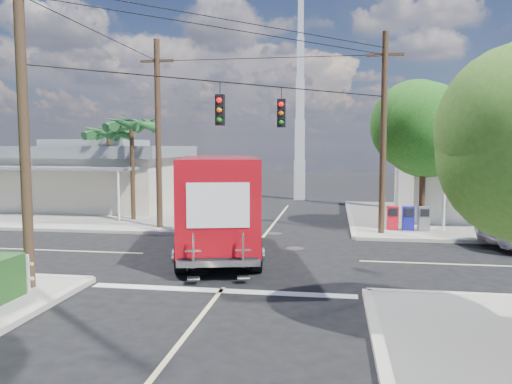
# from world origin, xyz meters

# --- Properties ---
(ground) EXTENTS (120.00, 120.00, 0.00)m
(ground) POSITION_xyz_m (0.00, 0.00, 0.00)
(ground) COLOR black
(ground) RESTS_ON ground
(sidewalk_ne) EXTENTS (14.12, 14.12, 0.14)m
(sidewalk_ne) POSITION_xyz_m (10.88, 10.88, 0.07)
(sidewalk_ne) COLOR #A39D93
(sidewalk_ne) RESTS_ON ground
(sidewalk_nw) EXTENTS (14.12, 14.12, 0.14)m
(sidewalk_nw) POSITION_xyz_m (-10.88, 10.88, 0.07)
(sidewalk_nw) COLOR #A39D93
(sidewalk_nw) RESTS_ON ground
(road_markings) EXTENTS (32.00, 32.00, 0.01)m
(road_markings) POSITION_xyz_m (0.00, -1.47, 0.01)
(road_markings) COLOR beige
(road_markings) RESTS_ON ground
(building_ne) EXTENTS (11.80, 10.20, 4.50)m
(building_ne) POSITION_xyz_m (12.50, 11.97, 2.32)
(building_ne) COLOR silver
(building_ne) RESTS_ON sidewalk_ne
(building_nw) EXTENTS (10.80, 10.20, 4.30)m
(building_nw) POSITION_xyz_m (-12.00, 12.46, 2.22)
(building_nw) COLOR beige
(building_nw) RESTS_ON sidewalk_nw
(radio_tower) EXTENTS (0.80, 0.80, 17.00)m
(radio_tower) POSITION_xyz_m (0.50, 20.00, 5.64)
(radio_tower) COLOR silver
(radio_tower) RESTS_ON ground
(tree_ne_front) EXTENTS (4.21, 4.14, 6.66)m
(tree_ne_front) POSITION_xyz_m (7.21, 6.76, 4.77)
(tree_ne_front) COLOR #422D1C
(tree_ne_front) RESTS_ON sidewalk_ne
(tree_ne_back) EXTENTS (3.77, 3.66, 5.82)m
(tree_ne_back) POSITION_xyz_m (9.81, 8.96, 4.19)
(tree_ne_back) COLOR #422D1C
(tree_ne_back) RESTS_ON sidewalk_ne
(palm_nw_front) EXTENTS (3.01, 3.08, 5.59)m
(palm_nw_front) POSITION_xyz_m (-7.50, 7.50, 5.04)
(palm_nw_front) COLOR #422D1C
(palm_nw_front) RESTS_ON sidewalk_nw
(palm_nw_back) EXTENTS (3.01, 3.08, 5.19)m
(palm_nw_back) POSITION_xyz_m (-9.50, 9.00, 4.67)
(palm_nw_back) COLOR #422D1C
(palm_nw_back) RESTS_ON sidewalk_nw
(utility_poles) EXTENTS (12.00, 10.68, 9.00)m
(utility_poles) POSITION_xyz_m (-1.58, 1.60, 4.67)
(utility_poles) COLOR #473321
(utility_poles) RESTS_ON ground
(vending_boxes) EXTENTS (1.90, 0.50, 1.10)m
(vending_boxes) POSITION_xyz_m (6.50, 6.20, 0.69)
(vending_boxes) COLOR red
(vending_boxes) RESTS_ON sidewalk_ne
(delivery_truck) EXTENTS (4.30, 8.72, 3.63)m
(delivery_truck) POSITION_xyz_m (-1.16, 0.39, 1.84)
(delivery_truck) COLOR black
(delivery_truck) RESTS_ON ground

